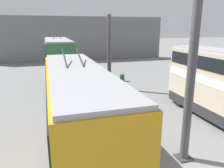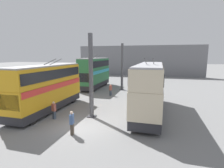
{
  "view_description": "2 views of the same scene",
  "coord_description": "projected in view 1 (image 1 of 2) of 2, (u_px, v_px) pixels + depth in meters",
  "views": [
    {
      "loc": [
        -5.66,
        6.36,
        6.49
      ],
      "look_at": [
        11.79,
        1.11,
        1.77
      ],
      "focal_mm": 35.0,
      "sensor_mm": 36.0,
      "label": 1
    },
    {
      "loc": [
        -12.25,
        -6.15,
        5.83
      ],
      "look_at": [
        10.13,
        0.01,
        2.03
      ],
      "focal_mm": 28.0,
      "sensor_mm": 36.0,
      "label": 2
    }
  ],
  "objects": [
    {
      "name": "oil_drum",
      "position": [
        122.0,
        78.0,
        27.27
      ],
      "size": [
        0.6,
        0.6,
        0.83
      ],
      "color": "#235638",
      "rests_on": "ground_plane"
    },
    {
      "name": "bus_right_far",
      "position": [
        58.0,
        62.0,
        22.47
      ],
      "size": [
        9.78,
        2.54,
        6.0
      ],
      "color": "black",
      "rests_on": "ground_plane"
    },
    {
      "name": "support_column_far",
      "position": [
        109.0,
        54.0,
        22.99
      ],
      "size": [
        0.75,
        0.75,
        7.8
      ],
      "color": "#4C4C51",
      "rests_on": "ground_plane"
    },
    {
      "name": "person_aisle_midway",
      "position": [
        116.0,
        93.0,
        19.26
      ],
      "size": [
        0.48,
        0.4,
        1.7
      ],
      "rotation": [
        0.0,
        0.0,
        1.1
      ],
      "color": "#384251",
      "rests_on": "ground_plane"
    },
    {
      "name": "support_column_near",
      "position": [
        190.0,
        87.0,
        10.25
      ],
      "size": [
        0.75,
        0.75,
        7.8
      ],
      "color": "#4C4C51",
      "rests_on": "ground_plane"
    },
    {
      "name": "bus_right_mid",
      "position": [
        78.0,
        115.0,
        9.6
      ],
      "size": [
        10.2,
        2.54,
        5.47
      ],
      "color": "black",
      "rests_on": "ground_plane"
    },
    {
      "name": "depot_back_wall",
      "position": [
        78.0,
        39.0,
        43.5
      ],
      "size": [
        0.5,
        36.0,
        8.65
      ],
      "color": "slate",
      "rests_on": "ground_plane"
    }
  ]
}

